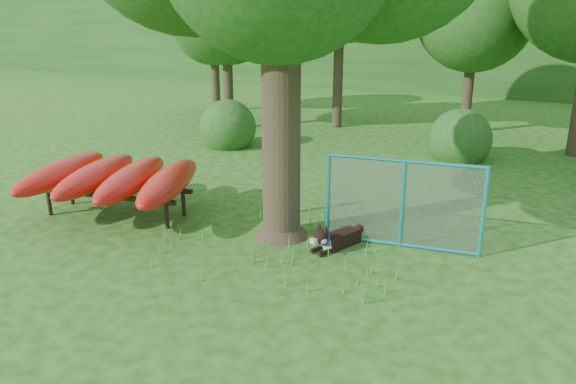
% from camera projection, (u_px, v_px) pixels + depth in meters
% --- Properties ---
extents(ground, '(80.00, 80.00, 0.00)m').
position_uv_depth(ground, '(247.00, 265.00, 9.65)').
color(ground, '#1B5210').
rests_on(ground, ground).
extents(wooden_post, '(0.33, 0.11, 1.20)m').
position_uv_depth(wooden_post, '(268.00, 188.00, 11.75)').
color(wooden_post, '#655D4B').
rests_on(wooden_post, ground).
extents(kayak_rack, '(4.16, 3.71, 1.11)m').
position_uv_depth(kayak_rack, '(114.00, 177.00, 11.73)').
color(kayak_rack, black).
rests_on(kayak_rack, ground).
extents(husky_dog, '(0.70, 1.19, 0.57)m').
position_uv_depth(husky_dog, '(334.00, 238.00, 10.26)').
color(husky_dog, black).
rests_on(husky_dog, ground).
extents(fence_section, '(2.86, 0.40, 2.80)m').
position_uv_depth(fence_section, '(402.00, 204.00, 10.15)').
color(fence_section, teal).
rests_on(fence_section, ground).
extents(wildflower_clump, '(0.10, 0.10, 0.22)m').
position_uv_depth(wildflower_clump, '(329.00, 249.00, 9.88)').
color(wildflower_clump, '#4F9B32').
rests_on(wildflower_clump, ground).
extents(bg_tree_a, '(4.40, 4.40, 6.70)m').
position_uv_depth(bg_tree_a, '(225.00, 1.00, 19.53)').
color(bg_tree_a, '#33291C').
rests_on(bg_tree_a, ground).
extents(bg_tree_c, '(4.00, 4.00, 6.12)m').
position_uv_depth(bg_tree_c, '(475.00, 13.00, 18.89)').
color(bg_tree_c, '#33291C').
rests_on(bg_tree_c, ground).
extents(bg_tree_f, '(3.60, 3.60, 5.55)m').
position_uv_depth(bg_tree_f, '(213.00, 22.00, 23.37)').
color(bg_tree_f, '#33291C').
rests_on(bg_tree_f, ground).
extents(shrub_left, '(1.80, 1.80, 1.80)m').
position_uv_depth(shrub_left, '(229.00, 146.00, 18.15)').
color(shrub_left, '#1D4F19').
rests_on(shrub_left, ground).
extents(shrub_mid, '(1.80, 1.80, 1.80)m').
position_uv_depth(shrub_mid, '(458.00, 159.00, 16.53)').
color(shrub_mid, '#1D4F19').
rests_on(shrub_mid, ground).
extents(wooded_hillside, '(80.00, 12.00, 6.00)m').
position_uv_depth(wooded_hillside, '(485.00, 32.00, 32.70)').
color(wooded_hillside, '#1D4F19').
rests_on(wooded_hillside, ground).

